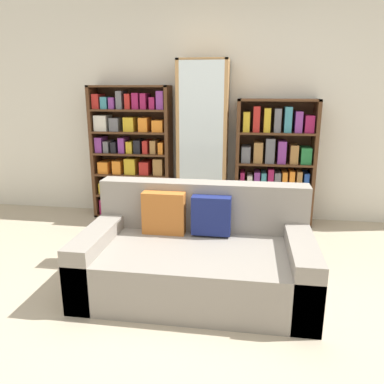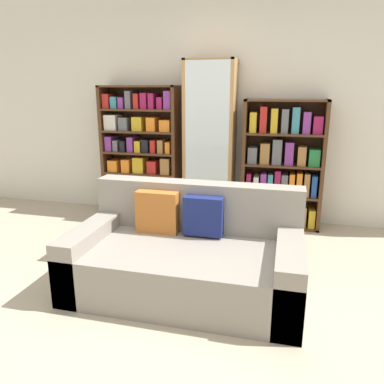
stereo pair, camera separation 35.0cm
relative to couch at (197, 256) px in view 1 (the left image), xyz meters
name	(u,v)px [view 1 (the left image)]	position (x,y,z in m)	size (l,w,h in m)	color
ground_plane	(181,312)	(-0.06, -0.39, -0.27)	(16.00, 16.00, 0.00)	tan
wall_back	(214,108)	(-0.06, 1.90, 1.08)	(6.88, 0.06, 2.70)	silver
couch	(197,256)	(0.00, 0.00, 0.00)	(1.79, 1.00, 0.81)	gray
bookshelf_left	(132,156)	(-1.05, 1.69, 0.51)	(0.98, 0.32, 1.62)	#4C2D19
display_cabinet	(203,144)	(-0.16, 1.67, 0.68)	(0.58, 0.36, 1.91)	#AD7F4C
bookshelf_right	(275,166)	(0.69, 1.69, 0.43)	(0.91, 0.32, 1.47)	#4C2D19
wine_bottle	(226,218)	(0.16, 1.29, -0.11)	(0.09, 0.09, 0.39)	black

